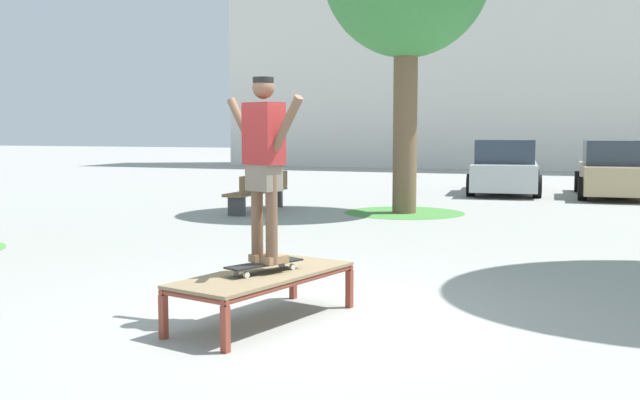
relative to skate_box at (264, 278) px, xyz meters
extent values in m
plane|color=#999993|center=(0.37, 0.33, -0.41)|extent=(120.00, 120.00, 0.00)
cube|color=silver|center=(3.32, 29.34, 6.44)|extent=(35.20, 4.00, 13.72)
cube|color=brown|center=(-0.11, 0.98, -0.22)|extent=(0.07, 0.07, 0.38)
cube|color=brown|center=(0.57, 0.80, -0.22)|extent=(0.07, 0.07, 0.38)
cube|color=brown|center=(-0.57, -0.80, -0.22)|extent=(0.07, 0.07, 0.38)
cube|color=brown|center=(0.11, -0.98, -0.22)|extent=(0.07, 0.07, 0.38)
cylinder|color=brown|center=(-0.34, 0.09, -0.01)|extent=(0.52, 1.85, 0.05)
cylinder|color=brown|center=(0.34, -0.09, -0.01)|extent=(0.52, 1.85, 0.05)
cylinder|color=brown|center=(0.23, 0.89, -0.01)|extent=(0.75, 0.24, 0.05)
cylinder|color=brown|center=(-0.23, -0.89, -0.01)|extent=(0.75, 0.24, 0.05)
cube|color=#847051|center=(0.00, 0.00, 0.03)|extent=(1.21, 2.03, 0.03)
cube|color=black|center=(0.00, 0.01, 0.13)|extent=(0.51, 0.81, 0.02)
cylinder|color=silver|center=(0.05, 0.30, 0.07)|extent=(0.05, 0.06, 0.06)
cylinder|color=silver|center=(0.19, 0.24, 0.07)|extent=(0.05, 0.06, 0.06)
cylinder|color=silver|center=(-0.18, -0.21, 0.07)|extent=(0.05, 0.06, 0.06)
cylinder|color=silver|center=(-0.04, -0.27, 0.07)|extent=(0.05, 0.06, 0.06)
cylinder|color=brown|center=(-0.09, 0.06, 0.55)|extent=(0.11, 0.11, 0.82)
cube|color=#99704C|center=(-0.07, 0.10, 0.17)|extent=(0.19, 0.26, 0.07)
cylinder|color=brown|center=(0.09, -0.03, 0.55)|extent=(0.11, 0.11, 0.82)
cube|color=#99704C|center=(0.12, 0.02, 0.17)|extent=(0.19, 0.26, 0.07)
cube|color=#756B5B|center=(0.00, 0.01, 0.92)|extent=(0.36, 0.31, 0.24)
cube|color=maroon|center=(0.00, 0.01, 1.32)|extent=(0.42, 0.35, 0.56)
cylinder|color=brown|center=(-0.27, 0.14, 1.40)|extent=(0.40, 0.24, 0.52)
cylinder|color=brown|center=(0.28, -0.11, 1.40)|extent=(0.40, 0.24, 0.52)
sphere|color=brown|center=(0.00, 0.01, 1.73)|extent=(0.20, 0.20, 0.20)
cylinder|color=black|center=(0.00, 0.01, 1.80)|extent=(0.19, 0.19, 0.05)
cylinder|color=brown|center=(-0.96, 9.33, 1.40)|extent=(0.51, 0.51, 3.63)
cylinder|color=#47893D|center=(-0.96, 9.33, -0.41)|extent=(2.57, 2.57, 0.01)
cube|color=#B7BABF|center=(0.49, 15.19, 0.10)|extent=(2.08, 4.34, 0.70)
cube|color=#2D3847|center=(0.50, 15.04, 0.77)|extent=(1.75, 2.24, 0.64)
cylinder|color=black|center=(-0.48, 16.40, -0.11)|extent=(0.27, 0.62, 0.60)
cylinder|color=black|center=(1.21, 16.56, -0.11)|extent=(0.27, 0.62, 0.60)
cylinder|color=black|center=(-0.24, 13.81, -0.11)|extent=(0.27, 0.62, 0.60)
cylinder|color=black|center=(1.46, 13.97, -0.11)|extent=(0.27, 0.62, 0.60)
cube|color=tan|center=(3.35, 15.00, 0.10)|extent=(1.93, 4.29, 0.70)
cube|color=#2D3847|center=(3.36, 14.85, 0.77)|extent=(1.67, 2.18, 0.64)
cylinder|color=black|center=(2.43, 16.25, -0.11)|extent=(0.25, 0.61, 0.60)
cylinder|color=black|center=(2.57, 13.65, -0.11)|extent=(0.25, 0.61, 0.60)
cube|color=brown|center=(-4.06, 8.53, 0.02)|extent=(0.45, 2.40, 0.06)
cube|color=brown|center=(-3.86, 8.53, 0.24)|extent=(0.05, 2.40, 0.36)
cube|color=#424247|center=(-4.06, 7.57, -0.21)|extent=(0.37, 0.08, 0.40)
cube|color=#424247|center=(-4.05, 9.49, -0.21)|extent=(0.37, 0.08, 0.40)
camera|label=1|loc=(2.81, -6.15, 1.36)|focal=41.82mm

